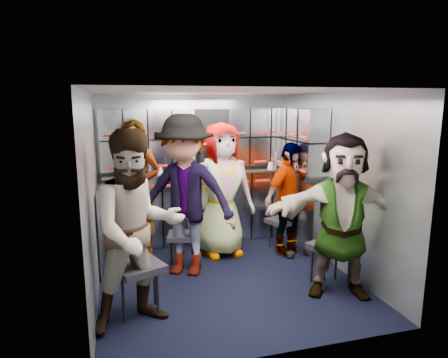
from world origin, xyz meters
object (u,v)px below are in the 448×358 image
object	(u,v)px
jump_seat_near_right	(331,249)
attendant_arc_c	(222,190)
attendant_standing	(136,191)
attendant_arc_b	(185,196)
jump_seat_near_left	(139,270)
jump_seat_mid_left	(183,237)
attendant_arc_a	(138,230)
attendant_arc_e	(342,216)
jump_seat_center	(219,218)
jump_seat_mid_right	(282,222)
attendant_arc_d	(288,199)

from	to	relation	value
jump_seat_near_right	attendant_arc_c	bearing A→B (deg)	126.05
attendant_standing	attendant_arc_b	world-z (taller)	attendant_arc_b
jump_seat_near_left	attendant_standing	xyz separation A→B (m)	(0.07, 1.41, 0.45)
jump_seat_mid_left	attendant_arc_a	xyz separation A→B (m)	(-0.59, -1.16, 0.52)
attendant_arc_b	attendant_arc_e	bearing A→B (deg)	-5.53
attendant_arc_a	attendant_arc_c	distance (m)	1.85
attendant_arc_a	attendant_arc_b	xyz separation A→B (m)	(0.59, 0.98, 0.04)
attendant_arc_b	attendant_arc_c	xyz separation A→B (m)	(0.57, 0.46, -0.06)
jump_seat_center	attendant_arc_a	xyz separation A→B (m)	(-1.16, -1.62, 0.45)
jump_seat_mid_left	attendant_arc_c	world-z (taller)	attendant_arc_c
jump_seat_center	attendant_arc_a	distance (m)	2.04
jump_seat_near_left	attendant_arc_a	size ratio (longest dim) A/B	0.30
attendant_arc_b	jump_seat_near_right	bearing A→B (deg)	-0.28
attendant_standing	attendant_arc_b	xyz separation A→B (m)	(0.51, -0.61, 0.04)
attendant_standing	attendant_arc_c	size ratio (longest dim) A/B	1.02
attendant_arc_b	attendant_arc_c	world-z (taller)	attendant_arc_b
attendant_arc_e	attendant_arc_c	bearing A→B (deg)	144.70
jump_seat_near_right	attendant_arc_a	xyz separation A→B (m)	(-2.05, -0.22, 0.46)
jump_seat_near_right	attendant_arc_e	world-z (taller)	attendant_arc_e
jump_seat_mid_left	jump_seat_mid_right	world-z (taller)	jump_seat_mid_right
attendant_arc_b	attendant_arc_d	distance (m)	1.44
jump_seat_near_left	attendant_arc_b	xyz separation A→B (m)	(0.59, 0.80, 0.49)
jump_seat_center	jump_seat_mid_right	xyz separation A→B (m)	(0.84, -0.23, -0.06)
attendant_standing	attendant_arc_b	distance (m)	0.80
jump_seat_near_left	jump_seat_mid_right	size ratio (longest dim) A/B	1.18
attendant_arc_d	attendant_arc_b	bearing A→B (deg)	161.57
jump_seat_mid_left	jump_seat_mid_right	xyz separation A→B (m)	(1.41, 0.23, 0.00)
attendant_arc_e	attendant_standing	bearing A→B (deg)	164.03
jump_seat_mid_right	jump_seat_mid_left	bearing A→B (deg)	-170.56
attendant_arc_c	attendant_arc_e	bearing A→B (deg)	-63.84
jump_seat_center	attendant_arc_e	world-z (taller)	attendant_arc_e
jump_seat_center	jump_seat_mid_right	bearing A→B (deg)	-15.21
jump_seat_center	attendant_arc_a	world-z (taller)	attendant_arc_a
jump_seat_near_left	attendant_arc_a	world-z (taller)	attendant_arc_a
jump_seat_center	attendant_standing	xyz separation A→B (m)	(-1.08, -0.03, 0.45)
jump_seat_near_right	attendant_standing	distance (m)	2.45
jump_seat_mid_left	jump_seat_center	size ratio (longest dim) A/B	0.87
jump_seat_mid_left	attendant_standing	xyz separation A→B (m)	(-0.51, 0.43, 0.52)
jump_seat_near_left	attendant_arc_b	size ratio (longest dim) A/B	0.29
attendant_arc_c	attendant_arc_d	xyz separation A→B (m)	(0.84, -0.23, -0.13)
jump_seat_mid_left	jump_seat_near_right	distance (m)	1.74
jump_seat_near_left	jump_seat_mid_right	bearing A→B (deg)	31.38
attendant_arc_a	attendant_arc_c	size ratio (longest dim) A/B	1.02
attendant_arc_d	attendant_arc_e	bearing A→B (deg)	-115.05
jump_seat_near_right	attendant_arc_c	distance (m)	1.58
jump_seat_center	attendant_arc_c	xyz separation A→B (m)	(0.00, -0.18, 0.44)
jump_seat_mid_left	attendant_arc_c	distance (m)	0.81
jump_seat_mid_right	attendant_arc_a	bearing A→B (deg)	-145.00
jump_seat_center	attendant_arc_b	world-z (taller)	attendant_arc_b
jump_seat_near_right	jump_seat_center	bearing A→B (deg)	122.41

